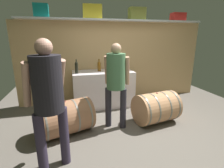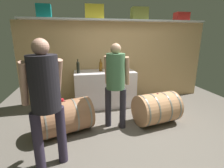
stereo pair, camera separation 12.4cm
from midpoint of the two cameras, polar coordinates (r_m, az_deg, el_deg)
The scene contains 18 objects.
ground_plane at distance 3.49m, azimuth 8.40°, elevation -13.69°, with size 6.07×7.39×0.02m, color #625A52.
back_wall_panel at distance 4.60m, azimuth 2.26°, elevation 7.23°, with size 4.87×0.10×2.05m, color tan.
high_shelf_board at distance 4.43m, azimuth 2.90°, elevation 20.38°, with size 4.48×0.40×0.03m, color silver.
toolcase_teal at distance 4.35m, azimuth -20.85°, elevation 21.65°, with size 0.30×0.26×0.28m, color #107A76.
toolcase_yellow at distance 4.34m, azimuth -5.00°, elevation 22.74°, with size 0.43×0.23×0.31m, color yellow.
toolcase_olive at distance 4.61m, azimuth 9.89°, elevation 22.00°, with size 0.39×0.27×0.29m, color olive.
toolcase_red at distance 5.12m, azimuth 22.75°, elevation 19.92°, with size 0.35×0.24×0.20m, color red.
work_cabinet at distance 4.27m, azimuth -1.60°, elevation -1.49°, with size 1.45×0.67×0.87m, color white.
wine_bottle_dark at distance 3.98m, azimuth -10.31°, elevation 5.56°, with size 0.07×0.07×0.32m.
wine_bottle_green at distance 4.21m, azimuth 3.60°, elevation 6.30°, with size 0.07×0.07×0.32m.
wine_bottle_amber at distance 4.19m, azimuth -2.89°, elevation 6.05°, with size 0.08×0.08×0.29m.
wine_glass at distance 4.04m, azimuth 4.74°, elevation 5.35°, with size 0.09×0.09×0.15m.
red_funnel at distance 4.35m, azimuth 2.45°, elevation 5.48°, with size 0.11×0.11×0.12m, color red.
wine_barrel_near at distance 3.20m, azimuth -14.01°, elevation -10.49°, with size 1.03×0.84×0.61m.
wine_barrel_far at distance 3.57m, azimuth 15.54°, elevation -7.75°, with size 0.92×0.75×0.62m.
tasting_cup at distance 3.08m, azimuth -15.22°, elevation -5.13°, with size 0.07×0.07×0.04m, color red.
winemaker_pouring at distance 2.19m, azimuth -19.78°, elevation -2.91°, with size 0.55×0.50×1.66m.
visitor_tasting at distance 3.08m, azimuth 2.37°, elevation 2.07°, with size 0.50×0.43×1.57m.
Camera 2 is at (-1.03, -2.34, 1.67)m, focal length 27.54 mm.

